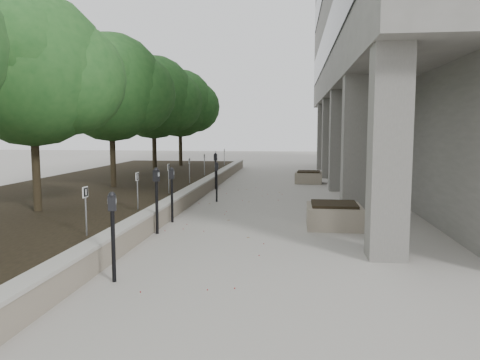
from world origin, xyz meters
The scene contains 22 objects.
ground centered at (0.00, 0.00, 0.00)m, with size 90.00×90.00×0.00m, color #9E9A92.
retaining_wall centered at (-1.82, 9.00, 0.25)m, with size 0.39×26.00×0.50m, color gray, non-canonical shape.
planting_bed centered at (-5.50, 9.00, 0.20)m, with size 7.00×26.00×0.40m, color black.
crabapple_tree_2 centered at (-4.80, 3.00, 3.12)m, with size 4.60×4.00×5.44m, color #1F501E, non-canonical shape.
crabapple_tree_3 centered at (-4.80, 8.00, 3.12)m, with size 4.60×4.00×5.44m, color #1F501E, non-canonical shape.
crabapple_tree_4 centered at (-4.80, 13.00, 3.12)m, with size 4.60×4.00×5.44m, color #1F501E, non-canonical shape.
crabapple_tree_5 centered at (-4.80, 18.00, 3.12)m, with size 4.60×4.00×5.44m, color #1F501E, non-canonical shape.
parking_sign_2 centered at (-2.35, 0.50, 0.88)m, with size 0.04×0.22×0.96m, color black, non-canonical shape.
parking_sign_3 centered at (-2.35, 3.50, 0.88)m, with size 0.04×0.22×0.96m, color black, non-canonical shape.
parking_sign_4 centered at (-2.35, 6.50, 0.88)m, with size 0.04×0.22×0.96m, color black, non-canonical shape.
parking_sign_5 centered at (-2.35, 9.50, 0.88)m, with size 0.04×0.22×0.96m, color black, non-canonical shape.
parking_sign_6 centered at (-2.35, 12.50, 0.88)m, with size 0.04×0.22×0.96m, color black, non-canonical shape.
parking_sign_7 centered at (-2.35, 15.50, 0.88)m, with size 0.04×0.22×0.96m, color black, non-canonical shape.
parking_sign_8 centered at (-2.35, 18.50, 0.88)m, with size 0.04×0.22×0.96m, color black, non-canonical shape.
parking_meter_1 centered at (-1.23, -0.95, 0.74)m, with size 0.15×0.10×1.47m, color black, non-canonical shape.
parking_meter_2 centered at (-1.55, 2.52, 0.79)m, with size 0.16×0.11×1.57m, color black, non-canonical shape.
parking_meter_3 centered at (-1.55, 3.89, 0.73)m, with size 0.14×0.10×1.46m, color black, non-canonical shape.
parking_meter_4 centered at (-0.96, 7.48, 0.68)m, with size 0.13×0.10×1.36m, color black, non-canonical shape.
parking_meter_5 centered at (-1.55, 10.77, 0.75)m, with size 0.15×0.11×1.50m, color black, non-canonical shape.
planter_front centered at (2.65, 3.74, 0.31)m, with size 1.34×1.34×0.62m, color gray, non-canonical shape.
planter_back centered at (2.32, 13.47, 0.28)m, with size 1.20×1.20×0.56m, color gray, non-canonical shape.
berry_scatter centered at (-0.10, 5.00, 0.01)m, with size 3.30×14.10×0.02m, color #970A0B, non-canonical shape.
Camera 1 is at (1.63, -7.95, 2.45)m, focal length 34.78 mm.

